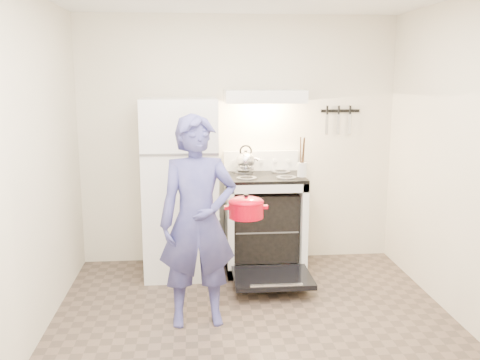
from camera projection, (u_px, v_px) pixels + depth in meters
name	position (u px, v px, depth m)	size (l,w,h in m)	color
floor	(259.00, 339.00, 3.93)	(3.60, 3.60, 0.00)	brown
back_wall	(238.00, 141.00, 5.45)	(3.20, 0.02, 2.50)	beige
refrigerator	(181.00, 187.00, 5.14)	(0.70, 0.70, 1.70)	silver
stove_body	(264.00, 224.00, 5.31)	(0.76, 0.65, 0.92)	silver
cooktop	(264.00, 177.00, 5.21)	(0.76, 0.65, 0.03)	black
backsplash	(261.00, 161.00, 5.47)	(0.76, 0.07, 0.20)	silver
oven_door	(272.00, 278.00, 4.79)	(0.70, 0.54, 0.04)	black
oven_rack	(264.00, 226.00, 5.31)	(0.60, 0.52, 0.01)	slate
range_hood	(264.00, 96.00, 5.14)	(0.76, 0.50, 0.12)	silver
knife_strip	(340.00, 111.00, 5.47)	(0.40, 0.02, 0.03)	black
pizza_stone	(257.00, 223.00, 5.33)	(0.30, 0.30, 0.02)	#8A6750
tea_kettle	(246.00, 159.00, 5.31)	(0.23, 0.19, 0.28)	silver
utensil_jar	(302.00, 170.00, 4.97)	(0.09, 0.09, 0.13)	silver
person	(198.00, 222.00, 4.05)	(0.59, 0.39, 1.63)	navy
dutch_oven	(246.00, 210.00, 4.31)	(0.35, 0.28, 0.23)	#C00013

